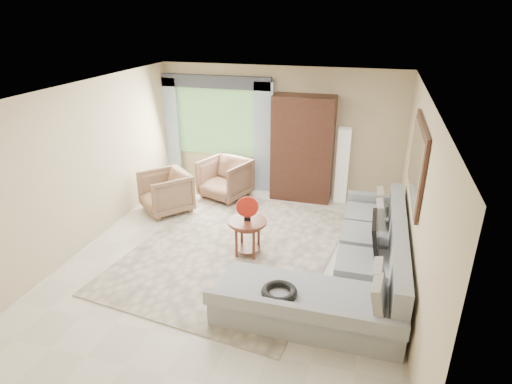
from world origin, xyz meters
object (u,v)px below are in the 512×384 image
(coffee_table, at_px, (248,237))
(potted_plant, at_px, (178,176))
(armchair_right, at_px, (225,179))
(floor_lamp, at_px, (342,166))
(armchair_left, at_px, (166,192))
(armoire, at_px, (303,149))
(sectional_sofa, at_px, (352,269))
(tv_screen, at_px, (376,234))

(coffee_table, relative_size, potted_plant, 1.10)
(armchair_right, relative_size, floor_lamp, 0.60)
(coffee_table, relative_size, floor_lamp, 0.40)
(armchair_left, height_order, armoire, armoire)
(sectional_sofa, bearing_deg, potted_plant, 145.37)
(potted_plant, bearing_deg, armchair_right, -10.40)
(potted_plant, height_order, armoire, armoire)
(tv_screen, relative_size, armchair_right, 0.83)
(sectional_sofa, distance_m, potted_plant, 4.74)
(coffee_table, height_order, armchair_right, armchair_right)
(potted_plant, xyz_separation_m, floor_lamp, (3.47, 0.26, 0.48))
(coffee_table, bearing_deg, armoire, 80.66)
(armchair_right, height_order, potted_plant, armchair_right)
(tv_screen, xyz_separation_m, armchair_left, (-3.87, 1.26, -0.33))
(sectional_sofa, height_order, armchair_left, sectional_sofa)
(tv_screen, height_order, coffee_table, tv_screen)
(armoire, xyz_separation_m, floor_lamp, (0.80, 0.06, -0.30))
(sectional_sofa, relative_size, floor_lamp, 2.31)
(tv_screen, relative_size, armoire, 0.35)
(floor_lamp, bearing_deg, armchair_left, -155.95)
(sectional_sofa, distance_m, armoire, 3.24)
(sectional_sofa, height_order, potted_plant, sectional_sofa)
(sectional_sofa, height_order, armoire, armoire)
(sectional_sofa, distance_m, coffee_table, 1.69)
(armoire, height_order, floor_lamp, armoire)
(tv_screen, xyz_separation_m, armchair_right, (-3.01, 2.20, -0.31))
(potted_plant, bearing_deg, armoire, 4.40)
(tv_screen, bearing_deg, sectional_sofa, -134.07)
(armoire, bearing_deg, sectional_sofa, -66.94)
(sectional_sofa, xyz_separation_m, floor_lamp, (-0.43, 2.96, 0.47))
(sectional_sofa, bearing_deg, coffee_table, 165.61)
(tv_screen, height_order, potted_plant, tv_screen)
(armoire, bearing_deg, potted_plant, -175.60)
(armchair_left, height_order, armchair_right, armchair_right)
(armchair_right, relative_size, potted_plant, 1.63)
(potted_plant, height_order, floor_lamp, floor_lamp)
(tv_screen, distance_m, floor_lamp, 2.77)
(potted_plant, distance_m, armoire, 2.78)
(sectional_sofa, relative_size, coffee_table, 5.74)
(armchair_right, bearing_deg, potted_plant, -170.98)
(armchair_left, height_order, potted_plant, armchair_left)
(tv_screen, height_order, armoire, armoire)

